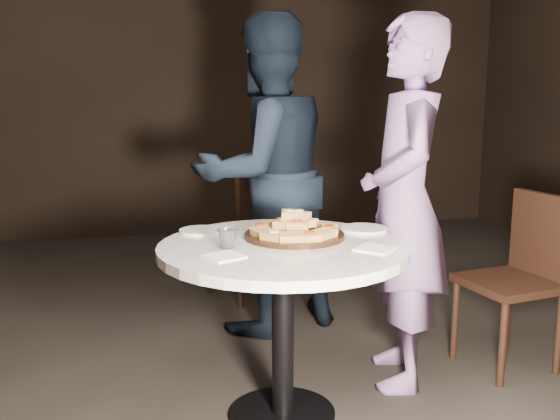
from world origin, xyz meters
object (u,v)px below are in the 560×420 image
at_px(chair_far, 255,221).
at_px(diner_navy, 265,176).
at_px(serving_board, 294,235).
at_px(table, 283,278).
at_px(chair_right, 524,268).
at_px(water_glass, 228,238).
at_px(focaccia_pile, 294,226).
at_px(diner_teal, 404,204).

relative_size(chair_far, diner_navy, 0.51).
bearing_deg(chair_far, serving_board, 61.21).
distance_m(table, diner_navy, 1.08).
bearing_deg(chair_right, chair_far, -148.95).
bearing_deg(water_glass, chair_far, 75.28).
height_order(table, serving_board, serving_board).
bearing_deg(chair_far, focaccia_pile, 61.22).
xyz_separation_m(focaccia_pile, diner_navy, (0.07, 0.93, 0.09)).
distance_m(focaccia_pile, chair_far, 1.47).
distance_m(serving_board, diner_navy, 0.95).
height_order(serving_board, diner_navy, diner_navy).
xyz_separation_m(serving_board, diner_teal, (0.55, 0.14, 0.09)).
xyz_separation_m(chair_far, diner_navy, (-0.04, -0.51, 0.37)).
height_order(focaccia_pile, diner_navy, diner_navy).
height_order(water_glass, diner_teal, diner_teal).
relative_size(table, chair_far, 1.42).
height_order(serving_board, water_glass, water_glass).
xyz_separation_m(serving_board, chair_far, (0.11, 1.44, -0.24)).
xyz_separation_m(serving_board, focaccia_pile, (0.00, 0.00, 0.04)).
bearing_deg(diner_teal, chair_far, -147.12).
xyz_separation_m(water_glass, chair_far, (0.41, 1.55, -0.27)).
distance_m(water_glass, diner_teal, 0.89).
bearing_deg(chair_far, chair_right, 105.90).
bearing_deg(diner_navy, water_glass, 50.80).
xyz_separation_m(focaccia_pile, chair_right, (1.21, 0.15, -0.30)).
relative_size(focaccia_pile, diner_navy, 0.21).
bearing_deg(diner_teal, serving_board, -61.99).
height_order(water_glass, diner_navy, diner_navy).
xyz_separation_m(chair_far, chair_right, (1.10, -1.29, -0.02)).
xyz_separation_m(water_glass, chair_right, (1.50, 0.26, -0.29)).
xyz_separation_m(chair_far, diner_teal, (0.44, -1.31, 0.32)).
bearing_deg(table, serving_board, 53.87).
distance_m(water_glass, diner_navy, 1.11).
bearing_deg(table, focaccia_pile, 54.42).
height_order(serving_board, diner_teal, diner_teal).
height_order(chair_far, diner_teal, diner_teal).
distance_m(water_glass, chair_far, 1.63).
distance_m(serving_board, chair_right, 1.25).
bearing_deg(chair_far, diner_teal, 84.33).
bearing_deg(table, chair_right, 11.11).
relative_size(serving_board, diner_navy, 0.24).
xyz_separation_m(chair_right, diner_navy, (-1.13, 0.79, 0.39)).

